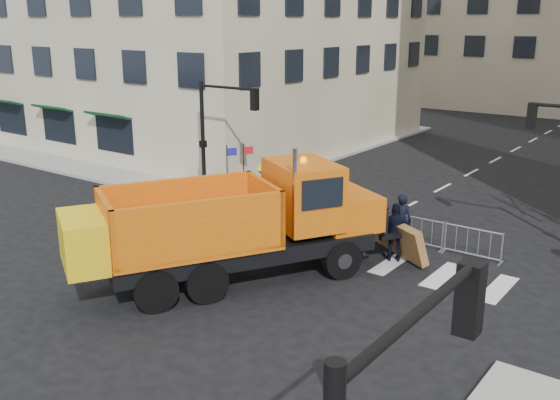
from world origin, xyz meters
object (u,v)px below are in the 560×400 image
Objects in this scene: plow_truck at (232,222)px; worker at (265,186)px; cop_b at (359,233)px; cop_a at (401,221)px; cop_c at (396,232)px.

plow_truck is 5.46× the size of worker.
cop_a is at bearing -107.25° from cop_b.
cop_a is (2.95, 5.82, -0.91)m from plow_truck.
cop_b is at bearing -63.99° from worker.
plow_truck is 6.59m from cop_a.
cop_b is at bearing 3.13° from plow_truck.
cop_b is 1.27m from cop_c.
cop_a is 1.31m from cop_c.
plow_truck is 7.31m from worker.
plow_truck is at bearing 45.18° from cop_a.
worker reaches higher than cop_a.
cop_a is 6.58m from worker.
worker is at bearing -22.24° from cop_a.
cop_a is at bearing -100.58° from cop_c.
cop_c is (0.40, -1.25, 0.00)m from cop_a.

